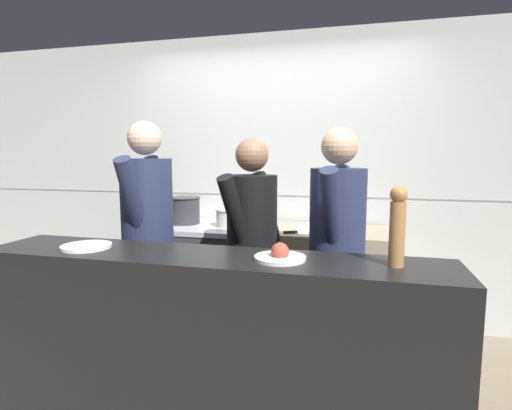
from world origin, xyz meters
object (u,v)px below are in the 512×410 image
object	(u,v)px
stock_pot	(184,209)
plated_dish_appetiser	(280,256)
mixing_bowl_steel	(312,224)
pepper_mill	(397,225)
oven_range	(209,275)
sauce_pot	(230,217)
chef_line	(337,249)
chefs_knife	(302,232)
plated_dish_main	(86,246)
chef_head_cook	(148,233)
chef_sous	(252,249)

from	to	relation	value
stock_pot	plated_dish_appetiser	world-z (taller)	stock_pot
stock_pot	mixing_bowl_steel	world-z (taller)	stock_pot
plated_dish_appetiser	pepper_mill	world-z (taller)	pepper_mill
oven_range	stock_pot	size ratio (longest dim) A/B	3.42
oven_range	mixing_bowl_steel	size ratio (longest dim) A/B	3.37
sauce_pot	pepper_mill	size ratio (longest dim) A/B	0.67
mixing_bowl_steel	chef_line	xyz separation A→B (m)	(0.24, -0.75, -0.02)
sauce_pot	pepper_mill	distance (m)	1.81
stock_pot	mixing_bowl_steel	xyz separation A→B (m)	(1.14, -0.01, -0.08)
sauce_pot	chefs_knife	distance (m)	0.66
plated_dish_main	chef_line	xyz separation A→B (m)	(1.32, 0.62, -0.08)
stock_pot	mixing_bowl_steel	distance (m)	1.14
stock_pot	chef_line	size ratio (longest dim) A/B	0.17
stock_pot	chefs_knife	size ratio (longest dim) A/B	0.84
chefs_knife	chef_head_cook	xyz separation A→B (m)	(-1.01, -0.58, 0.05)
oven_range	sauce_pot	xyz separation A→B (m)	(0.21, -0.02, 0.54)
chef_head_cook	chef_line	xyz separation A→B (m)	(1.30, -0.00, -0.04)
pepper_mill	chef_sous	world-z (taller)	chef_sous
oven_range	mixing_bowl_steel	bearing A→B (deg)	-0.18
sauce_pot	chefs_knife	world-z (taller)	sauce_pot
mixing_bowl_steel	plated_dish_appetiser	size ratio (longest dim) A/B	1.16
chefs_knife	oven_range	bearing A→B (deg)	168.57
oven_range	sauce_pot	size ratio (longest dim) A/B	4.02
plated_dish_main	chef_line	size ratio (longest dim) A/B	0.16
plated_dish_appetiser	chef_head_cook	distance (m)	1.22
mixing_bowl_steel	chef_sous	size ratio (longest dim) A/B	0.18
stock_pot	plated_dish_main	distance (m)	1.39
stock_pot	plated_dish_appetiser	size ratio (longest dim) A/B	1.14
oven_range	plated_dish_main	xyz separation A→B (m)	(-0.18, -1.37, 0.56)
oven_range	chef_sous	xyz separation A→B (m)	(0.59, -0.73, 0.45)
sauce_pot	plated_dish_appetiser	size ratio (longest dim) A/B	0.97
chefs_knife	pepper_mill	bearing A→B (deg)	-63.25
stock_pot	chefs_knife	bearing A→B (deg)	-9.56
plated_dish_appetiser	plated_dish_main	bearing A→B (deg)	-178.89
mixing_bowl_steel	chefs_knife	distance (m)	0.18
plated_dish_main	chef_head_cook	size ratio (longest dim) A/B	0.15
plated_dish_main	plated_dish_appetiser	size ratio (longest dim) A/B	1.05
pepper_mill	stock_pot	bearing A→B (deg)	141.05
sauce_pot	mixing_bowl_steel	xyz separation A→B (m)	(0.70, 0.02, -0.04)
plated_dish_main	pepper_mill	xyz separation A→B (m)	(1.62, 0.04, 0.19)
chef_sous	chef_line	bearing A→B (deg)	14.25
pepper_mill	chef_head_cook	bearing A→B (deg)	159.78
chefs_knife	chef_line	world-z (taller)	chef_line
mixing_bowl_steel	plated_dish_appetiser	bearing A→B (deg)	-90.30
chef_line	mixing_bowl_steel	bearing A→B (deg)	114.33
chefs_knife	plated_dish_main	world-z (taller)	plated_dish_main
oven_range	chef_head_cook	xyz separation A→B (m)	(-0.16, -0.75, 0.52)
chef_head_cook	pepper_mill	bearing A→B (deg)	-25.43
mixing_bowl_steel	chef_line	world-z (taller)	chef_line
chef_head_cook	plated_dish_appetiser	bearing A→B (deg)	-34.95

